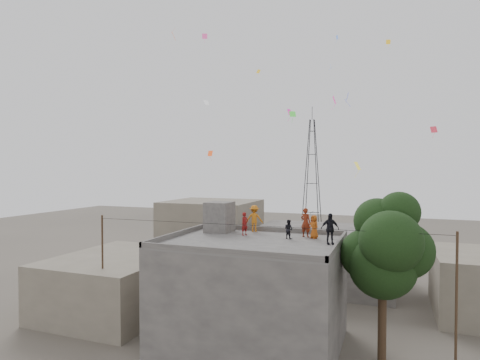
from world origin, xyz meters
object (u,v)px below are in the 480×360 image
(transmission_tower, at_px, (312,177))
(person_red_adult, at_px, (306,222))
(person_dark_adult, at_px, (330,229))
(stair_head_box, at_px, (219,217))
(tree, at_px, (386,248))

(transmission_tower, distance_m, person_red_adult, 38.09)
(transmission_tower, distance_m, person_dark_adult, 40.32)
(stair_head_box, distance_m, transmission_tower, 37.46)
(person_dark_adult, bearing_deg, tree, -22.41)
(transmission_tower, bearing_deg, stair_head_box, -88.77)
(stair_head_box, height_order, person_red_adult, stair_head_box)
(stair_head_box, height_order, tree, tree)
(stair_head_box, relative_size, tree, 0.22)
(person_red_adult, bearing_deg, stair_head_box, 15.78)
(transmission_tower, height_order, person_red_adult, transmission_tower)
(tree, bearing_deg, stair_head_box, 169.26)
(transmission_tower, relative_size, person_dark_adult, 11.47)
(transmission_tower, bearing_deg, tree, -73.91)
(tree, xyz_separation_m, person_red_adult, (-4.72, 1.95, 0.90))
(tree, height_order, person_dark_adult, tree)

